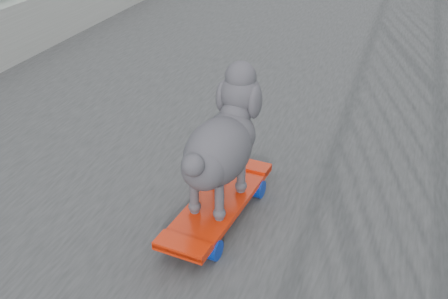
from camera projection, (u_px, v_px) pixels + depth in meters
skateboard at (219, 205)px, 1.58m from camera, size 0.20×0.53×0.07m
poodle at (222, 142)px, 1.50m from camera, size 0.20×0.43×0.35m
car_0 at (66, 214)px, 11.96m from camera, size 1.84×4.57×1.56m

